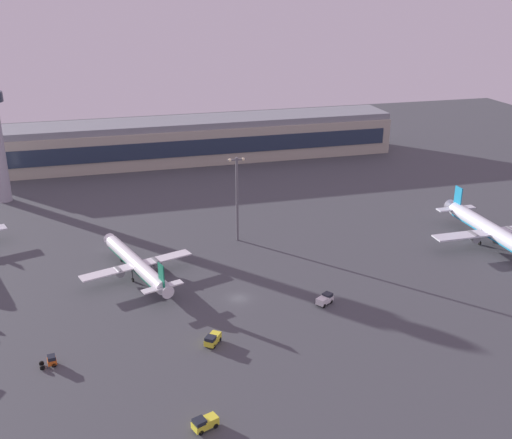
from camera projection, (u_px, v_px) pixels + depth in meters
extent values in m
plane|color=#424449|center=(239.00, 298.00, 136.42)|extent=(416.00, 416.00, 0.00)
cube|color=#B2AD99|center=(193.00, 143.00, 240.93)|extent=(160.17, 22.00, 14.00)
cube|color=#263347|center=(198.00, 148.00, 230.60)|extent=(153.77, 0.40, 6.16)
cube|color=gray|center=(193.00, 122.00, 237.94)|extent=(160.17, 19.80, 2.40)
cylinder|color=silver|center=(495.00, 233.00, 160.87)|extent=(4.13, 38.34, 4.05)
cone|color=silver|center=(452.00, 207.00, 179.43)|extent=(3.65, 2.99, 3.64)
cube|color=silver|center=(492.00, 232.00, 161.90)|extent=(34.08, 4.34, 0.37)
cube|color=silver|center=(456.00, 208.00, 177.54)|extent=(11.72, 2.58, 0.37)
cube|color=#1984B2|center=(458.00, 198.00, 176.07)|extent=(0.33, 3.41, 6.92)
cylinder|color=slate|center=(511.00, 232.00, 163.60)|extent=(2.35, 3.84, 2.34)
cylinder|color=slate|center=(473.00, 237.00, 160.74)|extent=(2.35, 3.84, 2.34)
cube|color=#1984B2|center=(494.00, 237.00, 161.27)|extent=(3.72, 35.27, 0.38)
cylinder|color=#333338|center=(495.00, 235.00, 164.52)|extent=(0.30, 0.30, 3.78)
cylinder|color=black|center=(494.00, 241.00, 165.21)|extent=(0.43, 1.17, 1.17)
cylinder|color=#333338|center=(480.00, 236.00, 163.38)|extent=(0.30, 0.30, 3.78)
cylinder|color=black|center=(479.00, 243.00, 164.07)|extent=(0.43, 1.17, 1.17)
cylinder|color=white|center=(136.00, 263.00, 145.45)|extent=(12.78, 30.49, 3.27)
cone|color=white|center=(111.00, 240.00, 158.34)|extent=(3.60, 2.93, 3.11)
cone|color=white|center=(166.00, 290.00, 132.43)|extent=(3.55, 3.21, 2.95)
cube|color=white|center=(137.00, 265.00, 144.84)|extent=(27.27, 11.87, 0.30)
cube|color=white|center=(163.00, 287.00, 133.65)|extent=(9.65, 4.92, 0.30)
cube|color=#146B4C|center=(161.00, 276.00, 132.89)|extent=(1.10, 2.70, 5.60)
cylinder|color=slate|center=(119.00, 272.00, 142.65)|extent=(2.77, 3.54, 1.90)
cylinder|color=slate|center=(156.00, 262.00, 147.48)|extent=(2.77, 3.54, 1.90)
cube|color=#146B4C|center=(136.00, 266.00, 145.78)|extent=(11.69, 28.03, 0.31)
cylinder|color=#333338|center=(121.00, 254.00, 153.74)|extent=(0.24, 0.24, 3.06)
cylinder|color=black|center=(121.00, 260.00, 154.30)|extent=(0.62, 1.01, 0.95)
cylinder|color=#333338|center=(132.00, 274.00, 143.36)|extent=(0.24, 0.24, 3.06)
cylinder|color=black|center=(133.00, 280.00, 143.92)|extent=(0.62, 1.01, 0.95)
cylinder|color=#333338|center=(147.00, 270.00, 145.30)|extent=(0.24, 0.24, 3.06)
cylinder|color=black|center=(148.00, 276.00, 145.86)|extent=(0.62, 1.01, 0.95)
cube|color=white|center=(327.00, 298.00, 134.32)|extent=(2.85, 2.82, 1.10)
cube|color=#1E232D|center=(328.00, 295.00, 133.99)|extent=(2.55, 2.55, 0.70)
cube|color=white|center=(322.00, 301.00, 132.95)|extent=(3.06, 2.92, 1.40)
cylinder|color=black|center=(325.00, 299.00, 135.25)|extent=(0.92, 0.74, 0.90)
cylinder|color=black|center=(331.00, 301.00, 134.19)|extent=(0.92, 0.74, 0.90)
cylinder|color=black|center=(318.00, 303.00, 133.38)|extent=(0.92, 0.74, 0.90)
cylinder|color=black|center=(324.00, 306.00, 132.33)|extent=(0.92, 0.74, 0.90)
cube|color=yellow|center=(200.00, 426.00, 95.64)|extent=(2.67, 2.61, 1.10)
cube|color=#1E232D|center=(199.00, 421.00, 95.31)|extent=(2.37, 2.37, 0.70)
cube|color=yellow|center=(210.00, 421.00, 96.60)|extent=(2.92, 2.64, 1.40)
cylinder|color=black|center=(201.00, 433.00, 95.03)|extent=(0.95, 0.59, 0.90)
cylinder|color=black|center=(195.00, 427.00, 96.32)|extent=(0.95, 0.59, 0.90)
cylinder|color=black|center=(215.00, 426.00, 96.49)|extent=(0.95, 0.59, 0.90)
cylinder|color=black|center=(210.00, 420.00, 97.78)|extent=(0.95, 0.59, 0.90)
cube|color=yellow|center=(211.00, 342.00, 117.90)|extent=(2.86, 2.88, 1.10)
cube|color=#1E232D|center=(211.00, 338.00, 117.58)|extent=(2.58, 2.58, 0.70)
cube|color=yellow|center=(215.00, 337.00, 119.49)|extent=(2.97, 3.07, 1.40)
cylinder|color=black|center=(214.00, 346.00, 117.56)|extent=(0.78, 0.90, 0.90)
cylinder|color=black|center=(206.00, 345.00, 118.14)|extent=(0.78, 0.90, 0.90)
cylinder|color=black|center=(220.00, 339.00, 119.89)|extent=(0.78, 0.90, 0.90)
cylinder|color=black|center=(212.00, 338.00, 120.47)|extent=(0.78, 0.90, 0.90)
cube|color=#D85919|center=(52.00, 361.00, 112.19)|extent=(1.85, 2.02, 0.90)
cube|color=#1E232D|center=(51.00, 358.00, 111.90)|extent=(1.64, 1.85, 0.70)
cylinder|color=black|center=(53.00, 361.00, 113.08)|extent=(0.94, 0.43, 0.90)
cylinder|color=black|center=(54.00, 365.00, 111.80)|extent=(0.94, 0.43, 0.90)
cylinder|color=black|center=(42.00, 363.00, 112.31)|extent=(0.94, 0.43, 0.90)
cylinder|color=black|center=(42.00, 368.00, 111.03)|extent=(0.94, 0.43, 0.90)
cylinder|color=slate|center=(237.00, 200.00, 162.97)|extent=(0.70, 0.70, 23.58)
cube|color=slate|center=(237.00, 160.00, 158.89)|extent=(4.80, 0.40, 0.40)
sphere|color=#F9EAB2|center=(230.00, 160.00, 158.46)|extent=(0.90, 0.90, 0.90)
sphere|color=#F9EAB2|center=(243.00, 159.00, 159.33)|extent=(0.90, 0.90, 0.90)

